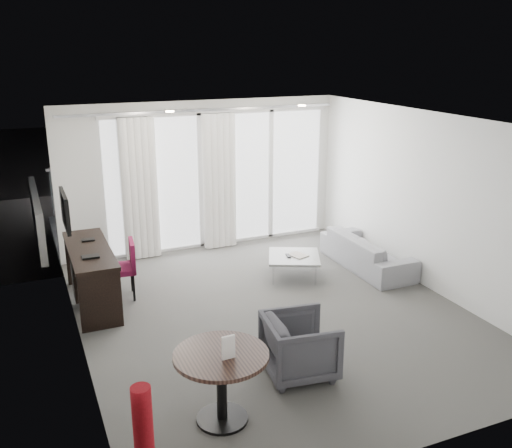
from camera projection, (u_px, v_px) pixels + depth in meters
name	position (u px, v px, depth m)	size (l,w,h in m)	color
floor	(273.00, 313.00, 7.76)	(5.00, 6.00, 0.00)	#484743
ceiling	(275.00, 121.00, 6.98)	(5.00, 6.00, 0.00)	white
wall_left	(74.00, 248.00, 6.44)	(0.00, 6.00, 2.60)	silver
wall_right	(430.00, 202.00, 8.31)	(0.00, 6.00, 2.60)	silver
wall_front	(425.00, 321.00, 4.74)	(5.00, 0.00, 2.60)	silver
window_panel	(219.00, 180.00, 10.13)	(4.00, 0.02, 2.38)	white
window_frame	(219.00, 180.00, 10.12)	(4.10, 0.06, 2.44)	white
curtain_left	(140.00, 189.00, 9.45)	(0.60, 0.20, 2.38)	white
curtain_right	(220.00, 182.00, 9.97)	(0.60, 0.20, 2.38)	white
curtain_track	(204.00, 110.00, 9.50)	(4.80, 0.04, 0.04)	#B2B2B7
downlight_a	(170.00, 112.00, 8.05)	(0.12, 0.12, 0.02)	#FFE0B2
downlight_b	(302.00, 106.00, 8.84)	(0.12, 0.12, 0.02)	#FFE0B2
desk	(92.00, 276.00, 7.93)	(0.55, 1.76, 0.83)	black
tv	(65.00, 210.00, 7.71)	(0.05, 0.80, 0.50)	black
desk_chair	(119.00, 270.00, 8.12)	(0.46, 0.44, 0.85)	maroon
round_table	(222.00, 387.00, 5.45)	(0.91, 0.91, 0.73)	black
menu_card	(229.00, 359.00, 5.26)	(0.13, 0.02, 0.23)	white
tub_armchair	(300.00, 346.00, 6.24)	(0.73, 0.75, 0.69)	#38383D
coffee_table	(294.00, 266.00, 8.93)	(0.78, 0.78, 0.35)	gray
remote	(288.00, 256.00, 8.85)	(0.05, 0.15, 0.02)	black
magazine	(298.00, 255.00, 8.88)	(0.24, 0.31, 0.02)	gray
sofa	(367.00, 251.00, 9.29)	(1.85, 0.72, 0.54)	gray
terrace_slab	(196.00, 224.00, 11.84)	(5.60, 3.00, 0.12)	#4D4D50
rattan_chair_a	(213.00, 203.00, 11.64)	(0.55, 0.55, 0.81)	#51361C
rattan_chair_b	(252.00, 201.00, 11.77)	(0.55, 0.55, 0.81)	#51361C
rattan_table	(257.00, 214.00, 11.39)	(0.52, 0.52, 0.52)	#51361C
balustrade	(176.00, 182.00, 12.95)	(5.50, 0.06, 1.05)	#B2B2B7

